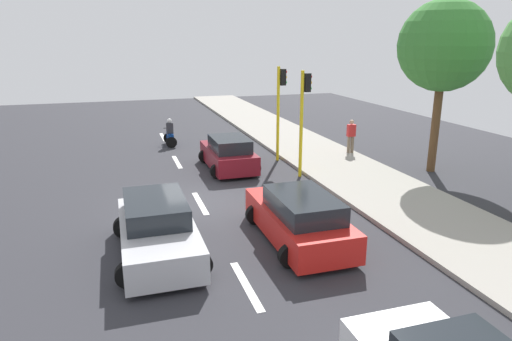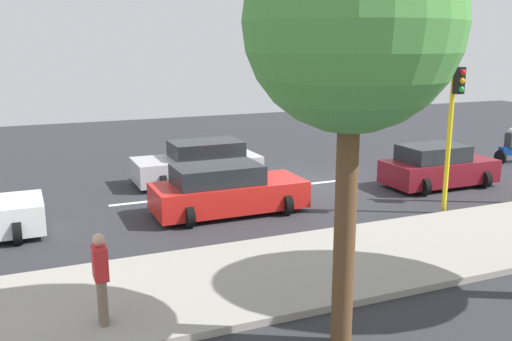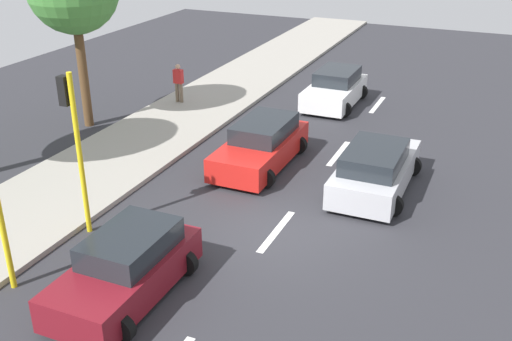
% 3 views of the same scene
% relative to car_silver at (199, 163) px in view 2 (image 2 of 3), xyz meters
% --- Properties ---
extents(ground_plane, '(40.00, 60.00, 0.10)m').
position_rel_car_silver_xyz_m(ground_plane, '(1.84, 3.62, -0.76)').
color(ground_plane, '#2D2D33').
extents(sidewalk, '(4.00, 60.00, 0.15)m').
position_rel_car_silver_xyz_m(sidewalk, '(8.84, 3.62, -0.64)').
color(sidewalk, '#9E998E').
rests_on(sidewalk, ground).
extents(lane_stripe_north, '(0.20, 2.40, 0.01)m').
position_rel_car_silver_xyz_m(lane_stripe_north, '(1.84, -2.38, -0.71)').
color(lane_stripe_north, white).
rests_on(lane_stripe_north, ground).
extents(lane_stripe_mid, '(0.20, 2.40, 0.01)m').
position_rel_car_silver_xyz_m(lane_stripe_mid, '(1.84, 3.62, -0.71)').
color(lane_stripe_mid, white).
rests_on(lane_stripe_mid, ground).
extents(lane_stripe_south, '(0.20, 2.40, 0.01)m').
position_rel_car_silver_xyz_m(lane_stripe_south, '(1.84, 9.62, -0.71)').
color(lane_stripe_south, white).
rests_on(lane_stripe_south, ground).
extents(car_silver, '(2.37, 4.57, 1.52)m').
position_rel_car_silver_xyz_m(car_silver, '(0.00, 0.00, 0.00)').
color(car_silver, '#B7B7BC').
rests_on(car_silver, ground).
extents(car_red, '(2.29, 4.59, 1.52)m').
position_rel_car_silver_xyz_m(car_red, '(4.02, -0.40, -0.00)').
color(car_red, red).
rests_on(car_red, ground).
extents(car_maroon, '(2.23, 4.03, 1.52)m').
position_rel_car_silver_xyz_m(car_maroon, '(3.92, 7.66, -0.00)').
color(car_maroon, maroon).
rests_on(car_maroon, ground).
extents(motorcycle, '(0.60, 1.30, 1.53)m').
position_rel_car_silver_xyz_m(motorcycle, '(1.98, 13.26, -0.07)').
color(motorcycle, black).
rests_on(motorcycle, ground).
extents(pedestrian_by_tree, '(0.40, 0.24, 1.69)m').
position_rel_car_silver_xyz_m(pedestrian_by_tree, '(9.84, -4.87, 0.35)').
color(pedestrian_by_tree, '#72604C').
rests_on(pedestrian_by_tree, sidewalk).
extents(traffic_light_corner, '(0.49, 0.24, 4.50)m').
position_rel_car_silver_xyz_m(traffic_light_corner, '(6.69, 5.66, 2.22)').
color(traffic_light_corner, yellow).
rests_on(traffic_light_corner, ground).
extents(street_tree_north, '(3.38, 3.38, 7.05)m').
position_rel_car_silver_xyz_m(street_tree_north, '(11.90, -1.20, 4.60)').
color(street_tree_north, brown).
rests_on(street_tree_north, ground).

